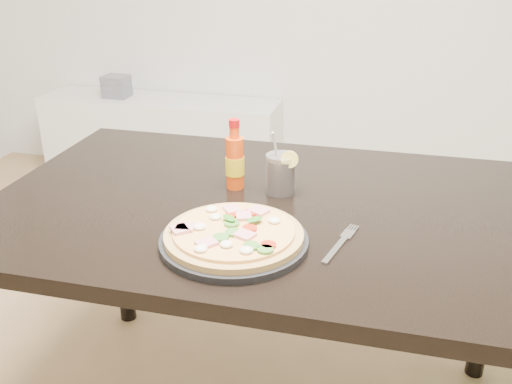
% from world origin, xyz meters
% --- Properties ---
extents(dining_table, '(1.40, 0.90, 0.75)m').
position_xyz_m(dining_table, '(0.24, 0.34, 0.67)').
color(dining_table, black).
rests_on(dining_table, ground).
extents(plate, '(0.32, 0.32, 0.02)m').
position_xyz_m(plate, '(0.22, 0.11, 0.76)').
color(plate, black).
rests_on(plate, dining_table).
extents(pizza, '(0.30, 0.30, 0.03)m').
position_xyz_m(pizza, '(0.22, 0.11, 0.78)').
color(pizza, tan).
rests_on(pizza, plate).
extents(hot_sauce_bottle, '(0.06, 0.06, 0.19)m').
position_xyz_m(hot_sauce_bottle, '(0.14, 0.41, 0.82)').
color(hot_sauce_bottle, '#ED480D').
rests_on(hot_sauce_bottle, dining_table).
extents(cola_cup, '(0.09, 0.08, 0.17)m').
position_xyz_m(cola_cup, '(0.26, 0.41, 0.80)').
color(cola_cup, black).
rests_on(cola_cup, dining_table).
extents(fork, '(0.06, 0.19, 0.00)m').
position_xyz_m(fork, '(0.45, 0.17, 0.75)').
color(fork, silver).
rests_on(fork, dining_table).
extents(media_console, '(1.40, 0.34, 0.50)m').
position_xyz_m(media_console, '(-0.80, 2.07, 0.25)').
color(media_console, white).
rests_on(media_console, ground).
extents(cd_stack, '(0.14, 0.12, 0.13)m').
position_xyz_m(cd_stack, '(-1.05, 2.05, 0.56)').
color(cd_stack, slate).
rests_on(cd_stack, media_console).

